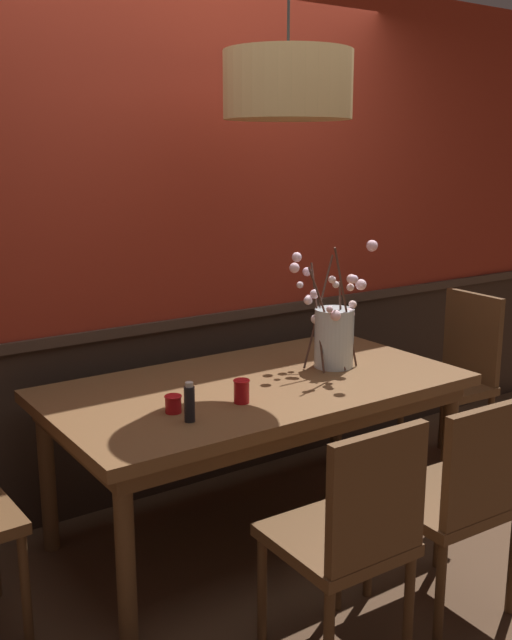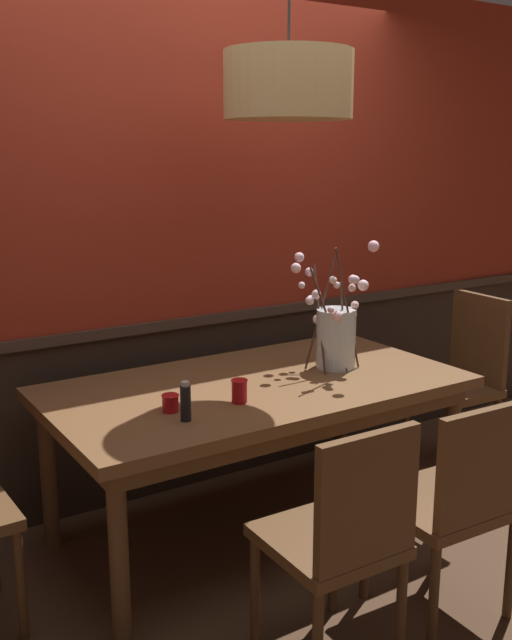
# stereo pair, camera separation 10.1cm
# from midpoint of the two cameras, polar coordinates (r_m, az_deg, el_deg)

# --- Properties ---
(ground_plane) EXTENTS (24.00, 24.00, 0.00)m
(ground_plane) POSITION_cam_midpoint_polar(r_m,az_deg,el_deg) (3.57, -0.85, -16.21)
(ground_plane) COLOR #4C3321
(back_wall) EXTENTS (5.82, 0.14, 2.63)m
(back_wall) POSITION_cam_midpoint_polar(r_m,az_deg,el_deg) (3.72, -6.74, 6.16)
(back_wall) COLOR #2D2119
(back_wall) RESTS_ON ground
(dining_table) EXTENTS (1.85, 0.99, 0.74)m
(dining_table) POSITION_cam_midpoint_polar(r_m,az_deg,el_deg) (3.30, -0.88, -6.22)
(dining_table) COLOR brown
(dining_table) RESTS_ON ground
(chair_near_side_left) EXTENTS (0.42, 0.45, 0.90)m
(chair_near_side_left) POSITION_cam_midpoint_polar(r_m,az_deg,el_deg) (2.55, 6.17, -16.19)
(chair_near_side_left) COLOR brown
(chair_near_side_left) RESTS_ON ground
(chair_head_east_end) EXTENTS (0.42, 0.44, 0.98)m
(chair_head_east_end) POSITION_cam_midpoint_polar(r_m,az_deg,el_deg) (4.24, 14.75, -3.90)
(chair_head_east_end) COLOR brown
(chair_head_east_end) RESTS_ON ground
(chair_near_side_right) EXTENTS (0.47, 0.46, 0.88)m
(chair_near_side_right) POSITION_cam_midpoint_polar(r_m,az_deg,el_deg) (2.88, 14.53, -13.00)
(chair_near_side_right) COLOR brown
(chair_near_side_right) RESTS_ON ground
(vase_with_blossoms) EXTENTS (0.34, 0.42, 0.62)m
(vase_with_blossoms) POSITION_cam_midpoint_polar(r_m,az_deg,el_deg) (3.48, 5.24, -1.15)
(vase_with_blossoms) COLOR silver
(vase_with_blossoms) RESTS_ON dining_table
(candle_holder_nearer_center) EXTENTS (0.07, 0.07, 0.07)m
(candle_holder_nearer_center) POSITION_cam_midpoint_polar(r_m,az_deg,el_deg) (2.91, -7.47, -6.49)
(candle_holder_nearer_center) COLOR red
(candle_holder_nearer_center) RESTS_ON dining_table
(candle_holder_nearer_edge) EXTENTS (0.07, 0.07, 0.10)m
(candle_holder_nearer_edge) POSITION_cam_midpoint_polar(r_m,az_deg,el_deg) (3.00, -2.10, -5.56)
(candle_holder_nearer_edge) COLOR red
(candle_holder_nearer_edge) RESTS_ON dining_table
(condiment_bottle) EXTENTS (0.04, 0.04, 0.16)m
(condiment_bottle) POSITION_cam_midpoint_polar(r_m,az_deg,el_deg) (2.80, -6.25, -6.44)
(condiment_bottle) COLOR black
(condiment_bottle) RESTS_ON dining_table
(pendant_lamp) EXTENTS (0.54, 0.54, 0.75)m
(pendant_lamp) POSITION_cam_midpoint_polar(r_m,az_deg,el_deg) (3.19, 1.55, 17.80)
(pendant_lamp) COLOR tan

